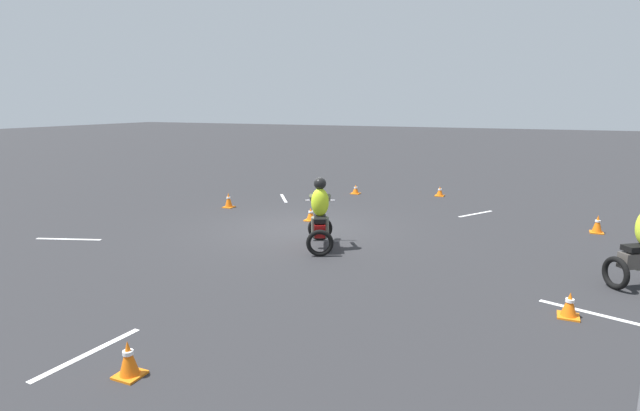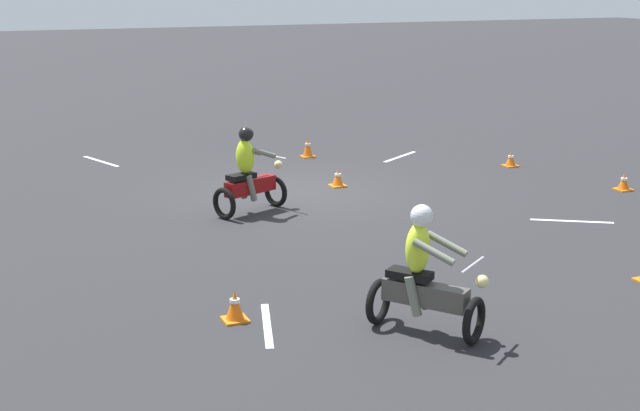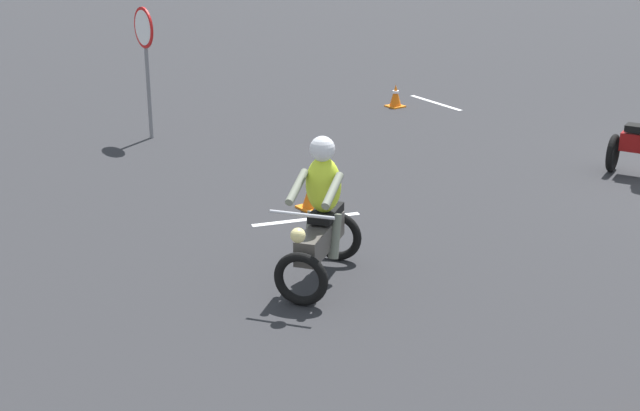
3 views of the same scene
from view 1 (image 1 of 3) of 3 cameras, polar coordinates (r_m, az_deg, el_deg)
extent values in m
plane|color=#28282B|center=(13.27, -2.53, -2.70)|extent=(120.00, 120.00, 0.00)
torus|color=black|center=(12.10, 0.01, -2.63)|extent=(0.33, 0.59, 0.60)
torus|color=black|center=(10.84, -0.02, -4.32)|extent=(0.33, 0.59, 0.60)
cube|color=maroon|center=(11.42, 0.00, -2.36)|extent=(1.10, 0.66, 0.28)
cube|color=black|center=(11.15, -0.01, -1.54)|extent=(0.62, 0.46, 0.10)
cylinder|color=silver|center=(11.90, 0.01, 0.58)|extent=(0.31, 0.66, 0.04)
sphere|color=#F2E08C|center=(12.06, 0.02, -0.14)|extent=(0.21, 0.21, 0.16)
ellipsoid|color=#CCEA26|center=(11.17, 0.00, 0.38)|extent=(0.42, 0.48, 0.64)
cylinder|color=slate|center=(11.46, 1.00, 0.91)|extent=(0.54, 0.30, 0.27)
cylinder|color=slate|center=(11.46, -1.00, 0.92)|extent=(0.54, 0.30, 0.27)
cylinder|color=slate|center=(11.32, 0.71, -2.48)|extent=(0.27, 0.21, 0.51)
cylinder|color=slate|center=(11.32, -0.71, -2.48)|extent=(0.27, 0.21, 0.51)
sphere|color=black|center=(11.14, 0.00, 2.54)|extent=(0.37, 0.37, 0.28)
torus|color=black|center=(10.42, 30.70, -6.65)|extent=(0.54, 0.44, 0.60)
cube|color=black|center=(10.60, 32.65, -4.10)|extent=(0.54, 0.60, 0.10)
cylinder|color=slate|center=(10.84, 32.45, -4.98)|extent=(0.24, 0.27, 0.51)
cube|color=orange|center=(16.25, -10.37, -0.17)|extent=(0.32, 0.32, 0.03)
cone|color=orange|center=(16.20, -10.41, 0.65)|extent=(0.24, 0.24, 0.45)
cylinder|color=white|center=(16.19, -10.41, 0.88)|extent=(0.13, 0.13, 0.05)
cube|color=orange|center=(14.70, 29.05, -2.70)|extent=(0.32, 0.32, 0.03)
cone|color=orange|center=(14.65, 29.14, -1.81)|extent=(0.24, 0.24, 0.44)
cylinder|color=white|center=(14.64, 29.17, -1.56)|extent=(0.13, 0.13, 0.05)
cube|color=orange|center=(6.84, -20.90, -17.65)|extent=(0.32, 0.32, 0.03)
cone|color=orange|center=(6.73, -21.05, -15.91)|extent=(0.24, 0.24, 0.44)
cylinder|color=white|center=(6.70, -21.09, -15.42)|extent=(0.13, 0.13, 0.05)
cube|color=orange|center=(8.86, 26.50, -11.25)|extent=(0.32, 0.32, 0.03)
cone|color=orange|center=(8.79, 26.62, -10.02)|extent=(0.24, 0.24, 0.38)
cylinder|color=white|center=(8.77, 26.66, -9.67)|extent=(0.13, 0.13, 0.05)
cube|color=orange|center=(14.20, -1.07, -1.68)|extent=(0.32, 0.32, 0.03)
cone|color=orange|center=(14.15, -1.07, -0.95)|extent=(0.24, 0.24, 0.34)
cylinder|color=white|center=(14.14, -1.07, -0.74)|extent=(0.13, 0.13, 0.05)
cube|color=orange|center=(18.47, 13.51, 1.10)|extent=(0.32, 0.32, 0.03)
cone|color=orange|center=(18.44, 13.54, 1.64)|extent=(0.24, 0.24, 0.32)
cylinder|color=white|center=(18.43, 13.54, 1.79)|extent=(0.13, 0.13, 0.05)
cube|color=orange|center=(18.46, 4.09, 1.38)|extent=(0.32, 0.32, 0.03)
cone|color=orange|center=(18.43, 4.09, 1.90)|extent=(0.24, 0.24, 0.31)
cylinder|color=white|center=(18.42, 4.10, 2.05)|extent=(0.13, 0.13, 0.05)
cube|color=silver|center=(7.58, -24.95, -15.07)|extent=(1.65, 0.23, 0.01)
cube|color=silver|center=(9.20, 28.34, -10.68)|extent=(0.53, 1.46, 0.01)
cube|color=silver|center=(15.78, 17.38, -0.91)|extent=(1.31, 0.87, 0.01)
cube|color=silver|center=(17.58, -4.17, 0.84)|extent=(1.35, 0.96, 0.01)
cube|color=silver|center=(13.74, -26.79, -3.45)|extent=(0.64, 1.59, 0.01)
camera|label=2|loc=(12.17, 90.33, 5.18)|focal=50.00mm
camera|label=3|loc=(19.17, 47.11, 10.47)|focal=50.00mm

